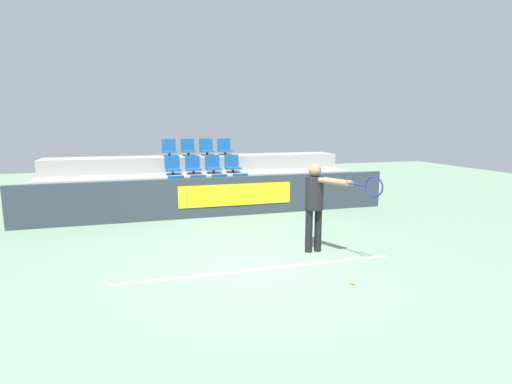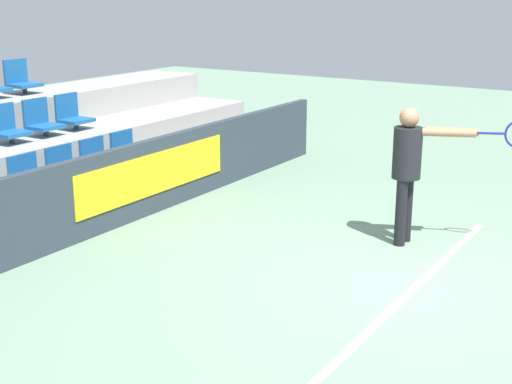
% 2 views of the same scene
% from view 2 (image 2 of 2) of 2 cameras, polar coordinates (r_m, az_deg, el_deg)
% --- Properties ---
extents(ground_plane, '(30.00, 30.00, 0.00)m').
position_cam_2_polar(ground_plane, '(7.37, 11.36, -7.26)').
color(ground_plane, gray).
extents(court_baseline, '(4.61, 0.08, 0.01)m').
position_cam_2_polar(court_baseline, '(7.32, 12.55, -7.47)').
color(court_baseline, white).
rests_on(court_baseline, ground).
extents(barrier_wall, '(9.26, 0.14, 0.98)m').
position_cam_2_polar(barrier_wall, '(9.09, -10.40, 0.57)').
color(barrier_wall, '#2D3842').
rests_on(barrier_wall, ground).
extents(bleacher_tier_front, '(8.86, 1.06, 0.44)m').
position_cam_2_polar(bleacher_tier_front, '(9.57, -13.05, -0.50)').
color(bleacher_tier_front, '#9E9E99').
rests_on(bleacher_tier_front, ground).
extents(bleacher_tier_middle, '(8.86, 1.06, 0.88)m').
position_cam_2_polar(bleacher_tier_middle, '(10.28, -17.27, 1.59)').
color(bleacher_tier_middle, '#9E9E99').
rests_on(bleacher_tier_middle, ground).
extents(stadium_chair_0, '(0.42, 0.40, 0.51)m').
position_cam_2_polar(stadium_chair_0, '(8.99, -17.68, 0.95)').
color(stadium_chair_0, '#333333').
rests_on(stadium_chair_0, bleacher_tier_front).
extents(stadium_chair_1, '(0.42, 0.40, 0.51)m').
position_cam_2_polar(stadium_chair_1, '(9.36, -15.00, 1.73)').
color(stadium_chair_1, '#333333').
rests_on(stadium_chair_1, bleacher_tier_front).
extents(stadium_chair_2, '(0.42, 0.40, 0.51)m').
position_cam_2_polar(stadium_chair_2, '(9.74, -12.52, 2.45)').
color(stadium_chair_2, '#333333').
rests_on(stadium_chair_2, bleacher_tier_front).
extents(stadium_chair_3, '(0.42, 0.40, 0.51)m').
position_cam_2_polar(stadium_chair_3, '(10.14, -10.23, 3.11)').
color(stadium_chair_3, '#333333').
rests_on(stadium_chair_3, bleacher_tier_front).
extents(stadium_chair_5, '(0.42, 0.40, 0.51)m').
position_cam_2_polar(stadium_chair_5, '(10.06, -19.28, 4.92)').
color(stadium_chair_5, '#333333').
rests_on(stadium_chair_5, bleacher_tier_middle).
extents(stadium_chair_6, '(0.42, 0.40, 0.51)m').
position_cam_2_polar(stadium_chair_6, '(10.42, -16.81, 5.49)').
color(stadium_chair_6, '#333333').
rests_on(stadium_chair_6, bleacher_tier_middle).
extents(stadium_chair_7, '(0.42, 0.40, 0.51)m').
position_cam_2_polar(stadium_chair_7, '(10.80, -14.50, 6.01)').
color(stadium_chair_7, '#333333').
rests_on(stadium_chair_7, bleacher_tier_middle).
extents(stadium_chair_11, '(0.42, 0.40, 0.51)m').
position_cam_2_polar(stadium_chair_11, '(11.52, -18.30, 8.53)').
color(stadium_chair_11, '#333333').
rests_on(stadium_chair_11, bleacher_tier_back).
extents(tennis_player, '(0.73, 1.41, 1.59)m').
position_cam_2_polar(tennis_player, '(8.26, 12.43, 2.41)').
color(tennis_player, black).
rests_on(tennis_player, ground).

